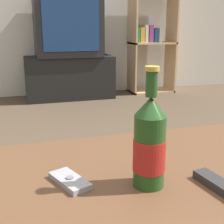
{
  "coord_description": "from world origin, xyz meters",
  "views": [
    {
      "loc": [
        -0.23,
        -0.63,
        0.79
      ],
      "look_at": [
        0.04,
        0.29,
        0.52
      ],
      "focal_mm": 50.0,
      "sensor_mm": 36.0,
      "label": 1
    }
  ],
  "objects_px": {
    "tv_stand": "(70,77)",
    "cell_phone": "(70,181)",
    "beer_bottle": "(150,144)",
    "television": "(68,26)",
    "remote_control": "(221,186)",
    "bookshelf": "(150,41)"
  },
  "relations": [
    {
      "from": "tv_stand",
      "to": "bookshelf",
      "type": "height_order",
      "value": "bookshelf"
    },
    {
      "from": "tv_stand",
      "to": "television",
      "type": "distance_m",
      "value": 0.55
    },
    {
      "from": "beer_bottle",
      "to": "cell_phone",
      "type": "height_order",
      "value": "beer_bottle"
    },
    {
      "from": "tv_stand",
      "to": "cell_phone",
      "type": "height_order",
      "value": "tv_stand"
    },
    {
      "from": "tv_stand",
      "to": "remote_control",
      "type": "bearing_deg",
      "value": -91.9
    },
    {
      "from": "tv_stand",
      "to": "cell_phone",
      "type": "distance_m",
      "value": 2.74
    },
    {
      "from": "beer_bottle",
      "to": "cell_phone",
      "type": "xyz_separation_m",
      "value": [
        -0.18,
        0.06,
        -0.1
      ]
    },
    {
      "from": "beer_bottle",
      "to": "tv_stand",
      "type": "bearing_deg",
      "value": 84.94
    },
    {
      "from": "cell_phone",
      "to": "tv_stand",
      "type": "bearing_deg",
      "value": 59.17
    },
    {
      "from": "tv_stand",
      "to": "remote_control",
      "type": "relative_size",
      "value": 6.09
    },
    {
      "from": "remote_control",
      "to": "tv_stand",
      "type": "bearing_deg",
      "value": 79.91
    },
    {
      "from": "television",
      "to": "remote_control",
      "type": "bearing_deg",
      "value": -91.9
    },
    {
      "from": "television",
      "to": "beer_bottle",
      "type": "distance_m",
      "value": 2.78
    },
    {
      "from": "cell_phone",
      "to": "remote_control",
      "type": "height_order",
      "value": "remote_control"
    },
    {
      "from": "cell_phone",
      "to": "remote_control",
      "type": "xyz_separation_m",
      "value": [
        0.33,
        -0.13,
        0.0
      ]
    },
    {
      "from": "tv_stand",
      "to": "cell_phone",
      "type": "xyz_separation_m",
      "value": [
        -0.42,
        -2.7,
        0.2
      ]
    },
    {
      "from": "television",
      "to": "remote_control",
      "type": "relative_size",
      "value": 4.44
    },
    {
      "from": "television",
      "to": "tv_stand",
      "type": "bearing_deg",
      "value": 90.0
    },
    {
      "from": "tv_stand",
      "to": "bookshelf",
      "type": "distance_m",
      "value": 1.04
    },
    {
      "from": "bookshelf",
      "to": "cell_phone",
      "type": "height_order",
      "value": "bookshelf"
    },
    {
      "from": "television",
      "to": "cell_phone",
      "type": "xyz_separation_m",
      "value": [
        -0.42,
        -2.7,
        -0.35
      ]
    },
    {
      "from": "television",
      "to": "bookshelf",
      "type": "xyz_separation_m",
      "value": [
        0.97,
        0.06,
        -0.17
      ]
    }
  ]
}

